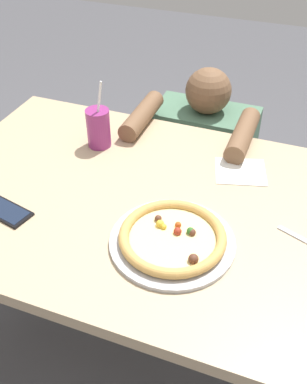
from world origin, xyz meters
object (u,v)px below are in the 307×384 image
(pizza_near, at_px, (173,238))
(diner_seated, at_px, (201,177))
(drink_cup_colored, at_px, (98,128))
(cell_phone, at_px, (6,211))

(pizza_near, distance_m, diner_seated, 0.87)
(pizza_near, xyz_separation_m, drink_cup_colored, (-0.39, 0.36, 0.05))
(cell_phone, relative_size, diner_seated, 0.18)
(drink_cup_colored, xyz_separation_m, diner_seated, (0.27, 0.41, -0.43))
(pizza_near, xyz_separation_m, cell_phone, (-0.49, -0.05, -0.01))
(diner_seated, bearing_deg, drink_cup_colored, -123.75)
(drink_cup_colored, distance_m, diner_seated, 0.65)
(pizza_near, relative_size, diner_seated, 0.37)
(cell_phone, xyz_separation_m, diner_seated, (0.37, 0.82, -0.36))
(drink_cup_colored, bearing_deg, diner_seated, 56.25)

